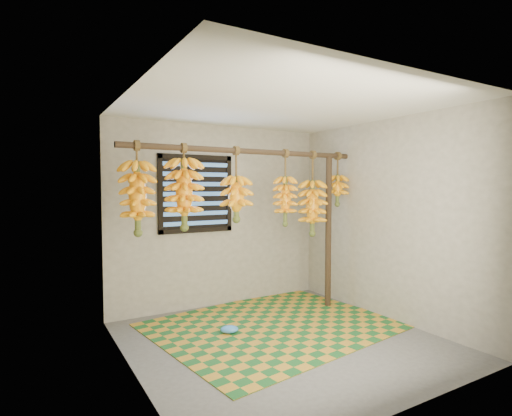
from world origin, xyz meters
TOP-DOWN VIEW (x-y plane):
  - floor at (0.00, 0.00)m, footprint 3.00×3.00m
  - ceiling at (0.00, 0.00)m, footprint 3.00×3.00m
  - wall_back at (0.00, 1.50)m, footprint 3.00×0.01m
  - wall_left at (-1.50, 0.00)m, footprint 0.01×3.00m
  - wall_right at (1.50, 0.00)m, footprint 0.01×3.00m
  - window at (-0.35, 1.48)m, footprint 1.00×0.04m
  - hanging_pole at (0.00, 0.70)m, footprint 3.00×0.06m
  - support_post at (1.20, 0.70)m, footprint 0.08×0.08m
  - woven_mat at (0.18, 0.44)m, footprint 2.87×2.43m
  - plastic_bag at (-0.39, 0.46)m, footprint 0.24×0.21m
  - banana_bunch_a at (-1.29, 0.70)m, footprint 0.33×0.33m
  - banana_bunch_b at (-0.80, 0.70)m, footprint 0.38×0.38m
  - banana_bunch_c at (-0.17, 0.70)m, footprint 0.33×0.33m
  - banana_bunch_d at (0.51, 0.70)m, footprint 0.29×0.29m
  - banana_bunch_e at (0.93, 0.70)m, footprint 0.35×0.35m
  - banana_bunch_f at (1.35, 0.70)m, footprint 0.28×0.28m

SIDE VIEW (x-z plane):
  - floor at x=0.00m, z-range -0.01..0.00m
  - woven_mat at x=0.18m, z-range 0.00..0.01m
  - plastic_bag at x=-0.39m, z-range 0.01..0.09m
  - support_post at x=1.20m, z-range 0.00..2.00m
  - wall_back at x=0.00m, z-range 0.00..2.40m
  - wall_left at x=-1.50m, z-range 0.00..2.40m
  - wall_right at x=1.50m, z-range 0.00..2.40m
  - banana_bunch_e at x=0.93m, z-range 0.78..1.86m
  - banana_bunch_d at x=0.51m, z-range 0.95..1.89m
  - banana_bunch_c at x=-0.17m, z-range 1.03..1.88m
  - banana_bunch_a at x=-1.29m, z-range 1.01..1.95m
  - window at x=-0.35m, z-range 1.00..2.00m
  - banana_bunch_b at x=-0.80m, z-range 1.06..1.97m
  - banana_bunch_f at x=1.35m, z-range 1.19..1.90m
  - hanging_pole at x=0.00m, z-range 1.97..2.03m
  - ceiling at x=0.00m, z-range 2.40..2.41m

